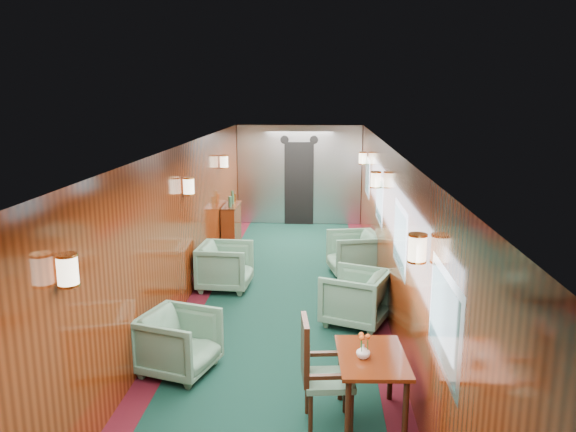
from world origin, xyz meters
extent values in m
plane|color=#0D3227|center=(0.00, 0.00, 0.00)|extent=(12.00, 12.00, 0.00)
cube|color=silver|center=(0.00, 0.00, 2.35)|extent=(3.00, 12.00, 0.10)
cube|color=silver|center=(0.00, 0.00, 2.36)|extent=(1.20, 12.00, 0.06)
cube|color=#63250D|center=(0.00, 6.00, 1.20)|extent=(3.00, 0.10, 2.40)
cube|color=#63250D|center=(-1.50, 0.00, 1.20)|extent=(0.10, 12.00, 2.40)
cube|color=#63250D|center=(1.50, 0.00, 1.20)|extent=(0.10, 12.00, 2.40)
cube|color=#410D16|center=(-1.35, 0.00, 0.00)|extent=(0.30, 12.00, 0.01)
cube|color=#410D16|center=(1.35, 0.00, 0.00)|extent=(0.30, 12.00, 0.01)
cube|color=#B3B7BB|center=(0.00, 5.92, 1.20)|extent=(2.98, 0.12, 2.38)
cube|color=black|center=(0.00, 5.84, 1.00)|extent=(0.70, 0.06, 2.00)
cylinder|color=black|center=(-0.35, 5.85, 2.05)|extent=(0.20, 0.04, 0.20)
cylinder|color=black|center=(0.35, 5.85, 2.05)|extent=(0.20, 0.04, 0.20)
cube|color=silver|center=(1.49, -3.50, 1.45)|extent=(0.02, 1.10, 0.80)
cube|color=slate|center=(1.48, -3.50, 1.45)|extent=(0.01, 0.96, 0.66)
cube|color=silver|center=(1.49, -1.00, 1.45)|extent=(0.02, 1.10, 0.80)
cube|color=slate|center=(1.48, -1.00, 1.45)|extent=(0.01, 0.96, 0.66)
cube|color=silver|center=(1.49, 1.50, 1.45)|extent=(0.02, 1.10, 0.80)
cube|color=slate|center=(1.48, 1.50, 1.45)|extent=(0.01, 0.96, 0.66)
cube|color=silver|center=(1.49, 4.00, 1.45)|extent=(0.02, 1.10, 0.80)
cube|color=slate|center=(1.48, 4.00, 1.45)|extent=(0.01, 0.96, 0.66)
cylinder|color=#FFEFC6|center=(-1.40, -3.50, 1.80)|extent=(0.16, 0.16, 0.24)
cylinder|color=gold|center=(-1.40, -3.50, 1.68)|extent=(0.17, 0.17, 0.02)
cylinder|color=#FFEFC6|center=(1.40, -2.70, 1.80)|extent=(0.16, 0.16, 0.24)
cylinder|color=gold|center=(1.40, -2.70, 1.68)|extent=(0.17, 0.17, 0.02)
cylinder|color=#FFEFC6|center=(-1.40, 0.50, 1.80)|extent=(0.16, 0.16, 0.24)
cylinder|color=gold|center=(-1.40, 0.50, 1.68)|extent=(0.17, 0.17, 0.02)
cylinder|color=#FFEFC6|center=(1.40, 1.30, 1.80)|extent=(0.16, 0.16, 0.24)
cylinder|color=gold|center=(1.40, 1.30, 1.68)|extent=(0.17, 0.17, 0.02)
cylinder|color=#FFEFC6|center=(-1.40, 3.50, 1.80)|extent=(0.16, 0.16, 0.24)
cylinder|color=gold|center=(-1.40, 3.50, 1.68)|extent=(0.17, 0.17, 0.02)
cylinder|color=#FFEFC6|center=(1.40, 4.30, 1.80)|extent=(0.16, 0.16, 0.24)
cylinder|color=gold|center=(1.40, 4.30, 1.68)|extent=(0.17, 0.17, 0.02)
cube|color=#63250D|center=(1.05, -2.56, 0.67)|extent=(0.69, 0.95, 0.04)
cylinder|color=#36190C|center=(0.81, -2.96, 0.33)|extent=(0.06, 0.06, 0.65)
cylinder|color=#36190C|center=(1.33, -2.94, 0.33)|extent=(0.06, 0.06, 0.65)
cylinder|color=#36190C|center=(0.77, -2.17, 0.33)|extent=(0.06, 0.06, 0.65)
cylinder|color=#36190C|center=(1.29, -2.15, 0.33)|extent=(0.06, 0.06, 0.65)
cube|color=#22503E|center=(0.64, -2.63, 0.46)|extent=(0.51, 0.51, 0.06)
cube|color=#36190C|center=(0.42, -2.65, 0.78)|extent=(0.10, 0.42, 0.60)
cube|color=#22503E|center=(0.44, -2.65, 0.72)|extent=(0.06, 0.32, 0.36)
cube|color=#36190C|center=(0.67, -2.86, 0.62)|extent=(0.42, 0.10, 0.04)
cube|color=#36190C|center=(0.62, -2.40, 0.62)|extent=(0.42, 0.10, 0.04)
cylinder|color=#36190C|center=(0.48, -2.84, 0.22)|extent=(0.04, 0.04, 0.43)
cylinder|color=#36190C|center=(0.85, -2.80, 0.22)|extent=(0.04, 0.04, 0.43)
cylinder|color=#36190C|center=(0.43, -2.46, 0.22)|extent=(0.04, 0.04, 0.43)
cylinder|color=#36190C|center=(0.81, -2.42, 0.22)|extent=(0.04, 0.04, 0.43)
cube|color=#63250D|center=(-1.34, 3.86, 0.42)|extent=(0.28, 0.94, 0.84)
cube|color=#36190C|center=(-1.33, 3.86, 0.84)|extent=(0.30, 0.96, 0.02)
cylinder|color=#264C32|center=(-1.32, 3.63, 0.96)|extent=(0.07, 0.07, 0.22)
cylinder|color=#264C32|center=(-1.32, 3.96, 0.99)|extent=(0.06, 0.06, 0.28)
cylinder|color=gold|center=(-1.32, 4.14, 0.94)|extent=(0.08, 0.08, 0.18)
imported|color=silver|center=(0.96, -2.61, 0.76)|extent=(0.16, 0.16, 0.14)
imported|color=#22503E|center=(-1.05, -1.69, 0.36)|extent=(0.98, 0.96, 0.72)
imported|color=#22503E|center=(-1.00, 1.14, 0.38)|extent=(0.88, 0.86, 0.76)
imported|color=#22503E|center=(1.03, -0.16, 0.38)|extent=(1.07, 1.06, 0.76)
imported|color=#22503E|center=(1.12, 2.00, 0.38)|extent=(0.99, 0.97, 0.77)
camera|label=1|loc=(0.55, -7.52, 3.14)|focal=35.00mm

